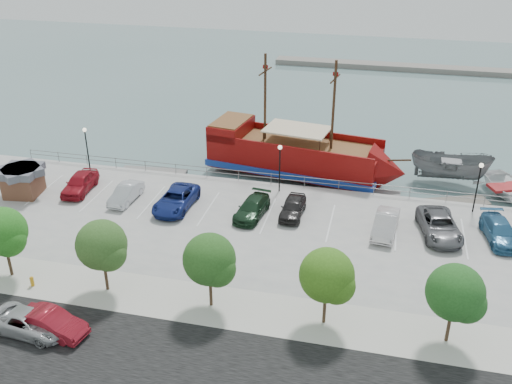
# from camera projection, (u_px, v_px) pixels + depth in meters

# --- Properties ---
(ground) EXTENTS (160.00, 160.00, 0.00)m
(ground) POSITION_uv_depth(u_px,v_px,m) (263.00, 239.00, 44.32)
(ground) COLOR slate
(street) EXTENTS (100.00, 8.00, 0.04)m
(street) POSITION_uv_depth(u_px,v_px,m) (195.00, 377.00, 29.96)
(street) COLOR black
(street) RESTS_ON land_slab
(sidewalk) EXTENTS (100.00, 4.00, 0.05)m
(sidewalk) POSITION_uv_depth(u_px,v_px,m) (227.00, 307.00, 35.17)
(sidewalk) COLOR beige
(sidewalk) RESTS_ON land_slab
(seawall_railing) EXTENTS (50.00, 0.06, 1.00)m
(seawall_railing) POSITION_uv_depth(u_px,v_px,m) (282.00, 179.00, 50.41)
(seawall_railing) COLOR slate
(seawall_railing) RESTS_ON land_slab
(far_shore) EXTENTS (40.00, 3.00, 0.80)m
(far_shore) POSITION_uv_depth(u_px,v_px,m) (401.00, 67.00, 89.85)
(far_shore) COLOR gray
(far_shore) RESTS_ON ground
(pirate_ship) EXTENTS (19.13, 7.84, 11.91)m
(pirate_ship) POSITION_uv_depth(u_px,v_px,m) (308.00, 158.00, 53.50)
(pirate_ship) COLOR maroon
(pirate_ship) RESTS_ON ground
(patrol_boat) EXTENTS (7.46, 3.29, 2.81)m
(patrol_boat) POSITION_uv_depth(u_px,v_px,m) (450.00, 169.00, 52.61)
(patrol_boat) COLOR slate
(patrol_boat) RESTS_ON ground
(speedboat) EXTENTS (7.16, 8.16, 1.40)m
(speedboat) POSITION_uv_depth(u_px,v_px,m) (511.00, 191.00, 50.27)
(speedboat) COLOR white
(speedboat) RESTS_ON ground
(dock_west) EXTENTS (6.46, 2.30, 0.36)m
(dock_west) POSITION_uv_depth(u_px,v_px,m) (153.00, 173.00, 54.89)
(dock_west) COLOR slate
(dock_west) RESTS_ON ground
(dock_mid) EXTENTS (7.33, 2.41, 0.41)m
(dock_mid) POSITION_uv_depth(u_px,v_px,m) (358.00, 194.00, 50.83)
(dock_mid) COLOR gray
(dock_mid) RESTS_ON ground
(dock_east) EXTENTS (6.73, 4.09, 0.37)m
(dock_east) POSITION_uv_depth(u_px,v_px,m) (451.00, 203.00, 49.21)
(dock_east) COLOR #666056
(dock_east) RESTS_ON ground
(shed) EXTENTS (3.40, 3.40, 2.50)m
(shed) POSITION_uv_depth(u_px,v_px,m) (22.00, 180.00, 48.39)
(shed) COLOR brown
(shed) RESTS_ON land_slab
(street_van) EXTENTS (5.06, 2.67, 1.36)m
(street_van) POSITION_uv_depth(u_px,v_px,m) (30.00, 322.00, 32.91)
(street_van) COLOR #A8AAAC
(street_van) RESTS_ON street
(street_sedan) EXTENTS (4.56, 2.25, 1.44)m
(street_sedan) POSITION_uv_depth(u_px,v_px,m) (51.00, 323.00, 32.79)
(street_sedan) COLOR maroon
(street_sedan) RESTS_ON street
(fire_hydrant) EXTENTS (0.26, 0.26, 0.75)m
(fire_hydrant) POSITION_uv_depth(u_px,v_px,m) (32.00, 281.00, 36.97)
(fire_hydrant) COLOR #C98B15
(fire_hydrant) RESTS_ON sidewalk
(lamp_post_left) EXTENTS (0.36, 0.36, 4.28)m
(lamp_post_left) POSITION_uv_depth(u_px,v_px,m) (86.00, 142.00, 51.91)
(lamp_post_left) COLOR black
(lamp_post_left) RESTS_ON land_slab
(lamp_post_mid) EXTENTS (0.36, 0.36, 4.28)m
(lamp_post_mid) POSITION_uv_depth(u_px,v_px,m) (280.00, 160.00, 48.19)
(lamp_post_mid) COLOR black
(lamp_post_mid) RESTS_ON land_slab
(lamp_post_right) EXTENTS (0.36, 0.36, 4.28)m
(lamp_post_right) POSITION_uv_depth(u_px,v_px,m) (479.00, 179.00, 44.88)
(lamp_post_right) COLOR black
(lamp_post_right) RESTS_ON land_slab
(tree_b) EXTENTS (3.30, 3.20, 5.00)m
(tree_b) POSITION_uv_depth(u_px,v_px,m) (4.00, 234.00, 36.70)
(tree_b) COLOR #473321
(tree_b) RESTS_ON sidewalk
(tree_c) EXTENTS (3.30, 3.20, 5.00)m
(tree_c) POSITION_uv_depth(u_px,v_px,m) (103.00, 247.00, 35.26)
(tree_c) COLOR #473321
(tree_c) RESTS_ON sidewalk
(tree_d) EXTENTS (3.30, 3.20, 5.00)m
(tree_d) POSITION_uv_depth(u_px,v_px,m) (211.00, 262.00, 33.81)
(tree_d) COLOR #473321
(tree_d) RESTS_ON sidewalk
(tree_e) EXTENTS (3.30, 3.20, 5.00)m
(tree_e) POSITION_uv_depth(u_px,v_px,m) (329.00, 278.00, 32.36)
(tree_e) COLOR #473321
(tree_e) RESTS_ON sidewalk
(tree_f) EXTENTS (3.30, 3.20, 5.00)m
(tree_f) POSITION_uv_depth(u_px,v_px,m) (458.00, 295.00, 30.91)
(tree_f) COLOR #473321
(tree_f) RESTS_ON sidewalk
(parked_car_a) EXTENTS (2.34, 4.94, 1.63)m
(parked_car_a) POSITION_uv_depth(u_px,v_px,m) (80.00, 183.00, 49.14)
(parked_car_a) COLOR maroon
(parked_car_a) RESTS_ON land_slab
(parked_car_b) EXTENTS (1.65, 4.26, 1.38)m
(parked_car_b) POSITION_uv_depth(u_px,v_px,m) (126.00, 193.00, 47.58)
(parked_car_b) COLOR silver
(parked_car_b) RESTS_ON land_slab
(parked_car_c) EXTENTS (2.72, 5.58, 1.53)m
(parked_car_c) POSITION_uv_depth(u_px,v_px,m) (176.00, 199.00, 46.46)
(parked_car_c) COLOR navy
(parked_car_c) RESTS_ON land_slab
(parked_car_d) EXTENTS (2.49, 4.93, 1.37)m
(parked_car_d) POSITION_uv_depth(u_px,v_px,m) (252.00, 208.00, 45.29)
(parked_car_d) COLOR #16311C
(parked_car_d) RESTS_ON land_slab
(parked_car_e) EXTENTS (1.79, 4.29, 1.45)m
(parked_car_e) POSITION_uv_depth(u_px,v_px,m) (293.00, 207.00, 45.35)
(parked_car_e) COLOR black
(parked_car_e) RESTS_ON land_slab
(parked_car_f) EXTENTS (2.10, 4.81, 1.54)m
(parked_car_f) POSITION_uv_depth(u_px,v_px,m) (386.00, 224.00, 42.88)
(parked_car_f) COLOR silver
(parked_car_f) RESTS_ON land_slab
(parked_car_g) EXTENTS (3.61, 6.03, 1.57)m
(parked_car_g) POSITION_uv_depth(u_px,v_px,m) (439.00, 226.00, 42.62)
(parked_car_g) COLOR #58595D
(parked_car_g) RESTS_ON land_slab
(parked_car_h) EXTENTS (2.83, 5.25, 1.44)m
(parked_car_h) POSITION_uv_depth(u_px,v_px,m) (500.00, 231.00, 42.00)
(parked_car_h) COLOR #2B638C
(parked_car_h) RESTS_ON land_slab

